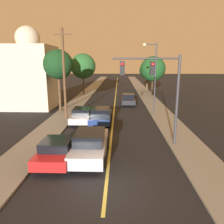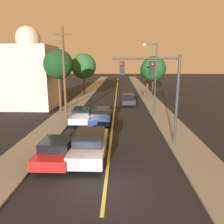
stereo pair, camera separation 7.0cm
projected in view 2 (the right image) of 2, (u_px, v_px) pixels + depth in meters
ground_plane at (105, 188)px, 10.12m from camera, size 200.00×200.00×0.00m
road_surface at (117, 90)px, 45.18m from camera, size 8.14×80.00×0.01m
sidewalk_left at (91, 90)px, 45.35m from camera, size 2.50×80.00×0.12m
sidewalk_right at (142, 90)px, 44.98m from camera, size 2.50×80.00×0.12m
car_near_lane_front at (90, 144)px, 13.16m from camera, size 2.02×5.03×1.69m
car_near_lane_second at (101, 115)px, 20.67m from camera, size 2.00×4.60×1.49m
car_outer_lane_front at (57, 150)px, 12.56m from camera, size 1.99×3.99×1.42m
car_outer_lane_second at (83, 115)px, 21.01m from camera, size 1.97×4.47×1.42m
car_far_oncoming at (129, 99)px, 29.54m from camera, size 1.86×3.90×1.46m
traffic_signal_mast at (157, 82)px, 14.33m from camera, size 4.43×0.42×6.04m
streetlamp_right at (153, 70)px, 23.01m from camera, size 1.50×0.36×7.49m
utility_pole_left at (64, 74)px, 20.76m from camera, size 1.60×0.24×8.65m
tree_left_near at (58, 65)px, 24.24m from camera, size 3.28×3.28×6.96m
tree_left_far at (84, 66)px, 37.53m from camera, size 4.30×4.30×7.01m
tree_right_near at (153, 69)px, 36.60m from camera, size 4.19×4.19×6.54m
tree_right_far at (148, 71)px, 43.36m from camera, size 3.25×3.25×5.51m
domed_building_left at (31, 74)px, 27.31m from camera, size 5.89×5.89×9.92m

